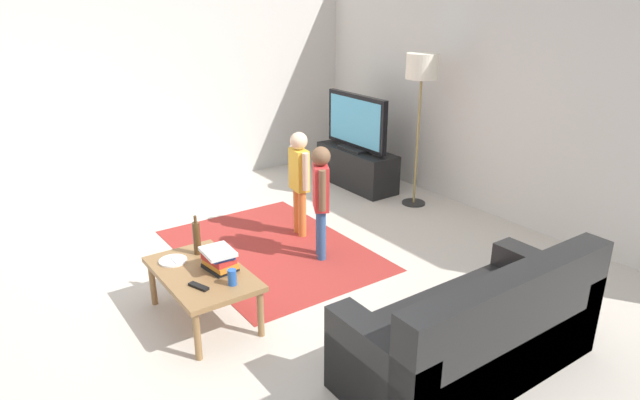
% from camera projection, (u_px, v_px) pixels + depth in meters
% --- Properties ---
extents(ground, '(7.80, 7.80, 0.00)m').
position_uv_depth(ground, '(265.00, 282.00, 4.93)').
color(ground, beige).
extents(wall_back, '(6.00, 0.12, 2.70)m').
position_uv_depth(wall_back, '(500.00, 96.00, 6.07)').
color(wall_back, silver).
rests_on(wall_back, ground).
extents(wall_left, '(0.12, 6.00, 2.70)m').
position_uv_depth(wall_left, '(138.00, 85.00, 6.75)').
color(wall_left, silver).
rests_on(wall_left, ground).
extents(area_rug, '(2.20, 1.60, 0.01)m').
position_uv_depth(area_rug, '(272.00, 250.00, 5.54)').
color(area_rug, '#9E2D28').
rests_on(area_rug, ground).
extents(tv_stand, '(1.20, 0.44, 0.50)m').
position_uv_depth(tv_stand, '(357.00, 168.00, 7.29)').
color(tv_stand, black).
rests_on(tv_stand, ground).
extents(tv, '(1.10, 0.28, 0.71)m').
position_uv_depth(tv, '(356.00, 123.00, 7.07)').
color(tv, black).
rests_on(tv, tv_stand).
extents(couch, '(0.80, 1.80, 0.86)m').
position_uv_depth(couch, '(479.00, 337.00, 3.65)').
color(couch, black).
rests_on(couch, ground).
extents(floor_lamp, '(0.36, 0.36, 1.78)m').
position_uv_depth(floor_lamp, '(422.00, 75.00, 6.20)').
color(floor_lamp, '#262626').
rests_on(floor_lamp, ground).
extents(child_near_tv, '(0.37, 0.18, 1.11)m').
position_uv_depth(child_near_tv, '(299.00, 174.00, 5.67)').
color(child_near_tv, orange).
rests_on(child_near_tv, ground).
extents(child_center, '(0.33, 0.23, 1.10)m').
position_uv_depth(child_center, '(321.00, 192.00, 5.17)').
color(child_center, '#33598C').
rests_on(child_center, ground).
extents(coffee_table, '(1.00, 0.60, 0.42)m').
position_uv_depth(coffee_table, '(202.00, 277.00, 4.25)').
color(coffee_table, olive).
rests_on(coffee_table, ground).
extents(book_stack, '(0.30, 0.24, 0.17)m').
position_uv_depth(book_stack, '(219.00, 259.00, 4.23)').
color(book_stack, black).
rests_on(book_stack, coffee_table).
extents(bottle, '(0.06, 0.06, 0.33)m').
position_uv_depth(bottle, '(197.00, 238.00, 4.47)').
color(bottle, '#4C3319').
rests_on(bottle, coffee_table).
extents(tv_remote, '(0.18, 0.10, 0.02)m').
position_uv_depth(tv_remote, '(199.00, 286.00, 4.00)').
color(tv_remote, black).
rests_on(tv_remote, coffee_table).
extents(soda_can, '(0.07, 0.07, 0.12)m').
position_uv_depth(soda_can, '(232.00, 277.00, 4.02)').
color(soda_can, '#2659B2').
rests_on(soda_can, coffee_table).
extents(plate, '(0.22, 0.22, 0.02)m').
position_uv_depth(plate, '(173.00, 261.00, 4.38)').
color(plate, white).
rests_on(plate, coffee_table).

